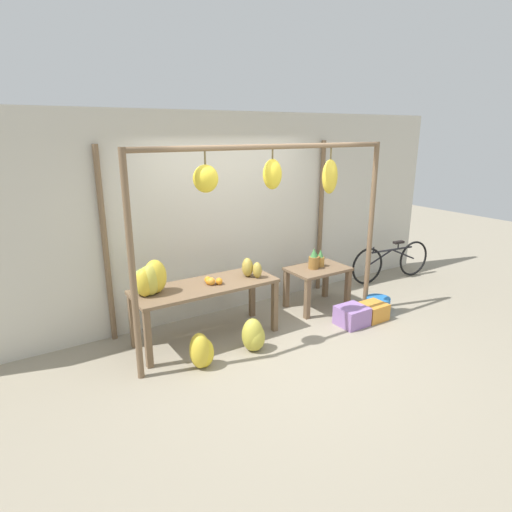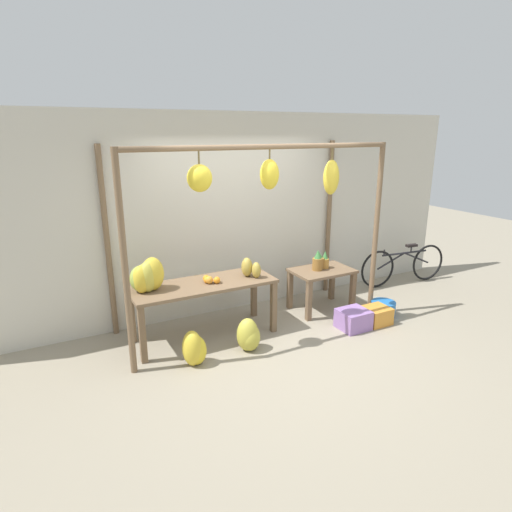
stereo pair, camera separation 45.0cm
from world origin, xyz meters
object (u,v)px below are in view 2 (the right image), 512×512
at_px(parked_bicycle, 403,265).
at_px(fruit_crate_purple, 376,315).
at_px(fruit_crate_white, 353,319).
at_px(blue_bucket, 383,309).
at_px(pineapple_cluster, 320,261).
at_px(orange_pile, 210,280).
at_px(banana_pile_on_table, 147,277).
at_px(papaya_pile, 250,268).
at_px(banana_pile_ground_right, 249,336).
at_px(banana_pile_ground_left, 194,349).

bearing_deg(parked_bicycle, fruit_crate_purple, -146.68).
relative_size(fruit_crate_white, blue_bucket, 1.13).
bearing_deg(pineapple_cluster, fruit_crate_purple, -63.19).
bearing_deg(orange_pile, banana_pile_on_table, 172.16).
distance_m(parked_bicycle, papaya_pile, 3.17).
relative_size(banana_pile_ground_right, parked_bicycle, 0.24).
bearing_deg(blue_bucket, banana_pile_ground_left, -179.79).
relative_size(blue_bucket, parked_bicycle, 0.20).
bearing_deg(banana_pile_on_table, banana_pile_ground_left, -64.32).
distance_m(banana_pile_on_table, fruit_crate_purple, 3.11).
xyz_separation_m(orange_pile, blue_bucket, (2.40, -0.55, -0.66)).
xyz_separation_m(orange_pile, papaya_pile, (0.54, -0.02, 0.08)).
bearing_deg(banana_pile_ground_left, orange_pile, 51.78).
bearing_deg(papaya_pile, blue_bucket, -15.97).
distance_m(banana_pile_ground_left, blue_bucket, 2.84).
distance_m(parked_bicycle, fruit_crate_purple, 1.83).
height_order(banana_pile_on_table, pineapple_cluster, banana_pile_on_table).
height_order(orange_pile, fruit_crate_white, orange_pile).
height_order(banana_pile_ground_left, fruit_crate_white, banana_pile_ground_left).
distance_m(orange_pile, pineapple_cluster, 1.74).
distance_m(fruit_crate_white, parked_bicycle, 2.15).
bearing_deg(fruit_crate_white, orange_pile, 159.28).
relative_size(orange_pile, parked_bicycle, 0.13).
distance_m(banana_pile_on_table, parked_bicycle, 4.46).
distance_m(banana_pile_ground_left, fruit_crate_white, 2.20).
bearing_deg(fruit_crate_white, blue_bucket, 10.29).
height_order(banana_pile_ground_right, fruit_crate_white, banana_pile_ground_right).
bearing_deg(orange_pile, fruit_crate_white, -20.72).
distance_m(blue_bucket, papaya_pile, 2.06).
relative_size(banana_pile_on_table, banana_pile_ground_right, 1.23).
bearing_deg(pineapple_cluster, fruit_crate_white, -88.39).
bearing_deg(orange_pile, pineapple_cluster, 3.65).
relative_size(blue_bucket, fruit_crate_purple, 0.98).
height_order(orange_pile, banana_pile_ground_right, orange_pile).
relative_size(orange_pile, banana_pile_ground_left, 0.51).
bearing_deg(banana_pile_ground_left, pineapple_cluster, 17.10).
distance_m(blue_bucket, fruit_crate_purple, 0.29).
height_order(banana_pile_ground_right, fruit_crate_purple, banana_pile_ground_right).
distance_m(banana_pile_on_table, banana_pile_ground_right, 1.40).
relative_size(banana_pile_on_table, pineapple_cluster, 1.68).
bearing_deg(banana_pile_on_table, parked_bicycle, 2.69).
xyz_separation_m(fruit_crate_white, papaya_pile, (-1.21, 0.65, 0.72)).
height_order(banana_pile_ground_left, blue_bucket, banana_pile_ground_left).
xyz_separation_m(banana_pile_ground_right, papaya_pile, (0.29, 0.53, 0.66)).
height_order(blue_bucket, parked_bicycle, parked_bicycle).
xyz_separation_m(banana_pile_on_table, blue_bucket, (3.16, -0.65, -0.80)).
bearing_deg(banana_pile_ground_right, papaya_pile, 61.13).
xyz_separation_m(banana_pile_ground_right, fruit_crate_purple, (1.88, -0.14, -0.07)).
bearing_deg(fruit_crate_purple, fruit_crate_white, 176.64).
bearing_deg(orange_pile, parked_bicycle, 4.87).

